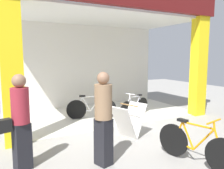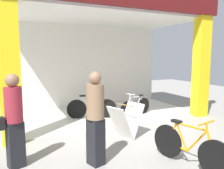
{
  "view_description": "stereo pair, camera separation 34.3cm",
  "coord_description": "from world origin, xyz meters",
  "px_view_note": "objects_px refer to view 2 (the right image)",
  "views": [
    {
      "loc": [
        -3.26,
        -5.44,
        2.04
      ],
      "look_at": [
        0.0,
        0.81,
        1.15
      ],
      "focal_mm": 35.73,
      "sensor_mm": 36.0,
      "label": 1
    },
    {
      "loc": [
        -2.95,
        -5.59,
        2.04
      ],
      "look_at": [
        0.0,
        0.81,
        1.15
      ],
      "focal_mm": 35.73,
      "sensor_mm": 36.0,
      "label": 2
    }
  ],
  "objects_px": {
    "bicycle_parked_0": "(189,147)",
    "bicycle_inside_1": "(136,107)",
    "bicycle_inside_0": "(92,108)",
    "pedestrian_3": "(13,120)",
    "sandwich_board_sign": "(126,121)",
    "pedestrian_1": "(95,117)"
  },
  "relations": [
    {
      "from": "bicycle_inside_1",
      "to": "sandwich_board_sign",
      "type": "bearing_deg",
      "value": -127.66
    },
    {
      "from": "sandwich_board_sign",
      "to": "bicycle_inside_0",
      "type": "bearing_deg",
      "value": 95.75
    },
    {
      "from": "bicycle_parked_0",
      "to": "sandwich_board_sign",
      "type": "height_order",
      "value": "bicycle_parked_0"
    },
    {
      "from": "sandwich_board_sign",
      "to": "pedestrian_3",
      "type": "height_order",
      "value": "pedestrian_3"
    },
    {
      "from": "bicycle_inside_1",
      "to": "bicycle_inside_0",
      "type": "bearing_deg",
      "value": 166.0
    },
    {
      "from": "bicycle_inside_1",
      "to": "bicycle_parked_0",
      "type": "height_order",
      "value": "bicycle_parked_0"
    },
    {
      "from": "bicycle_inside_1",
      "to": "sandwich_board_sign",
      "type": "relative_size",
      "value": 1.45
    },
    {
      "from": "bicycle_inside_0",
      "to": "sandwich_board_sign",
      "type": "relative_size",
      "value": 1.59
    },
    {
      "from": "pedestrian_3",
      "to": "bicycle_inside_0",
      "type": "bearing_deg",
      "value": 46.22
    },
    {
      "from": "bicycle_inside_1",
      "to": "pedestrian_1",
      "type": "relative_size",
      "value": 0.8
    },
    {
      "from": "sandwich_board_sign",
      "to": "pedestrian_3",
      "type": "distance_m",
      "value": 2.66
    },
    {
      "from": "bicycle_parked_0",
      "to": "bicycle_inside_1",
      "type": "bearing_deg",
      "value": 75.27
    },
    {
      "from": "pedestrian_3",
      "to": "bicycle_inside_1",
      "type": "bearing_deg",
      "value": 28.94
    },
    {
      "from": "bicycle_inside_1",
      "to": "pedestrian_1",
      "type": "distance_m",
      "value": 3.63
    },
    {
      "from": "bicycle_inside_0",
      "to": "pedestrian_1",
      "type": "xyz_separation_m",
      "value": [
        -0.99,
        -2.99,
        0.55
      ]
    },
    {
      "from": "bicycle_parked_0",
      "to": "pedestrian_1",
      "type": "distance_m",
      "value": 1.82
    },
    {
      "from": "bicycle_parked_0",
      "to": "pedestrian_1",
      "type": "height_order",
      "value": "pedestrian_1"
    },
    {
      "from": "bicycle_parked_0",
      "to": "bicycle_inside_0",
      "type": "bearing_deg",
      "value": 98.18
    },
    {
      "from": "bicycle_parked_0",
      "to": "pedestrian_3",
      "type": "relative_size",
      "value": 0.96
    },
    {
      "from": "bicycle_parked_0",
      "to": "pedestrian_3",
      "type": "bearing_deg",
      "value": 155.58
    },
    {
      "from": "bicycle_inside_0",
      "to": "pedestrian_3",
      "type": "distance_m",
      "value": 3.47
    },
    {
      "from": "sandwich_board_sign",
      "to": "pedestrian_1",
      "type": "bearing_deg",
      "value": -139.68
    }
  ]
}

